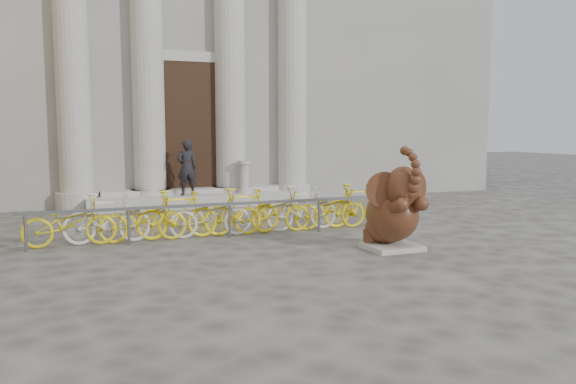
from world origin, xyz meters
name	(u,v)px	position (x,y,z in m)	size (l,w,h in m)	color
ground	(334,292)	(0.00, 0.00, 0.00)	(80.00, 80.00, 0.00)	#474442
classical_building	(162,28)	(0.00, 14.93, 5.98)	(22.00, 10.70, 12.00)	gray
entrance_steps	(195,200)	(0.00, 9.40, 0.18)	(6.00, 1.20, 0.36)	#A8A59E
elephant_statue	(393,212)	(2.21, 2.11, 0.69)	(1.28, 1.41, 1.91)	#A8A59E
bike_rack	(226,212)	(-0.32, 4.56, 0.50)	(8.01, 0.53, 1.00)	slate
pedestrian	(187,168)	(-0.27, 9.12, 1.15)	(0.58, 0.38, 1.58)	black
balustrade_post	(244,178)	(1.41, 9.10, 0.80)	(0.39, 0.39, 0.95)	#A8A59E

